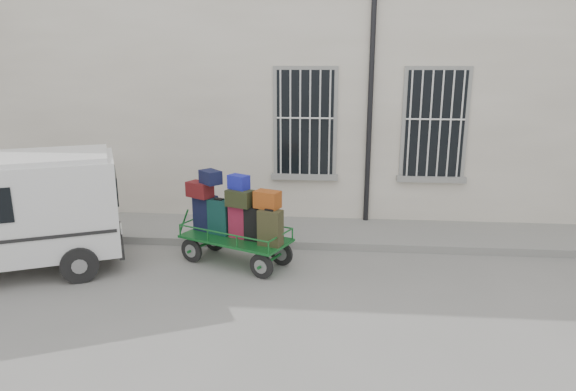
# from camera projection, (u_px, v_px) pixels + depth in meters

# --- Properties ---
(ground) EXTENTS (80.00, 80.00, 0.00)m
(ground) POSITION_uv_depth(u_px,v_px,m) (318.00, 279.00, 8.56)
(ground) COLOR slate
(ground) RESTS_ON ground
(building) EXTENTS (24.00, 5.15, 6.00)m
(building) POSITION_uv_depth(u_px,v_px,m) (327.00, 82.00, 13.10)
(building) COLOR beige
(building) RESTS_ON ground
(sidewalk) EXTENTS (24.00, 1.70, 0.15)m
(sidewalk) POSITION_uv_depth(u_px,v_px,m) (321.00, 232.00, 10.66)
(sidewalk) COLOR gray
(sidewalk) RESTS_ON ground
(luggage_cart) EXTENTS (2.26, 1.59, 1.66)m
(luggage_cart) POSITION_uv_depth(u_px,v_px,m) (234.00, 219.00, 9.03)
(luggage_cart) COLOR black
(luggage_cart) RESTS_ON ground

